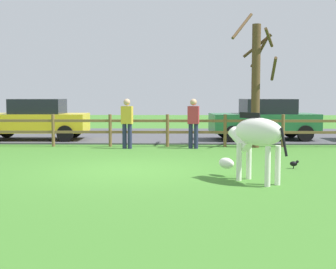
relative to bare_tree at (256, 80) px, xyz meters
The scene contains 10 objects.
ground_plane 6.57m from the bare_tree, 127.36° to the right, with size 60.00×60.00×0.00m, color #3D7528.
parking_asphalt 6.19m from the bare_tree, 130.40° to the left, with size 28.00×7.40×0.05m, color #47474C.
paddock_fence 4.28m from the bare_tree, behind, with size 21.68×0.11×1.11m.
bare_tree is the anchor object (origin of this frame).
zebra 6.59m from the bare_tree, 99.39° to the right, with size 1.32×1.65×1.41m.
crow_on_grass 5.09m from the bare_tree, 87.84° to the right, with size 0.21×0.10×0.20m.
parked_car_yellow 8.46m from the bare_tree, 166.04° to the left, with size 4.04×1.97×1.56m.
parked_car_green 2.70m from the bare_tree, 72.41° to the left, with size 4.12×2.14×1.56m.
visitor_left_of_tree 2.55m from the bare_tree, 168.45° to the right, with size 0.39×0.28×1.64m.
visitor_right_of_tree 4.53m from the bare_tree, behind, with size 0.39×0.28×1.64m.
Camera 1 is at (1.13, -10.94, 1.77)m, focal length 50.20 mm.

